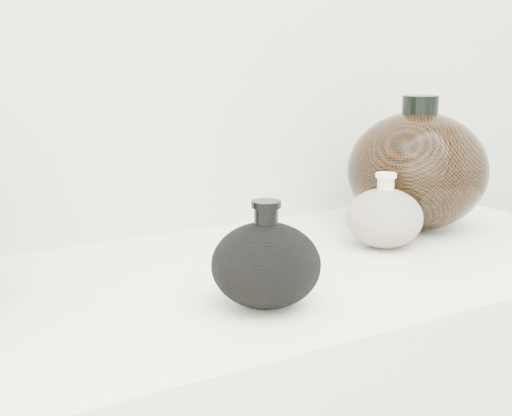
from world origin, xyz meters
TOP-DOWN VIEW (x-y plane):
  - black_gourd_vase at (-0.04, 0.83)m, footprint 0.15×0.15m
  - cream_gourd_vase at (0.25, 0.96)m, footprint 0.12×0.12m
  - right_round_pot at (0.37, 1.02)m, footprint 0.27×0.27m

SIDE VIEW (x-z plane):
  - cream_gourd_vase at x=0.25m, z-range 0.89..1.00m
  - black_gourd_vase at x=-0.04m, z-range 0.89..1.01m
  - right_round_pot at x=0.37m, z-range 0.89..1.11m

